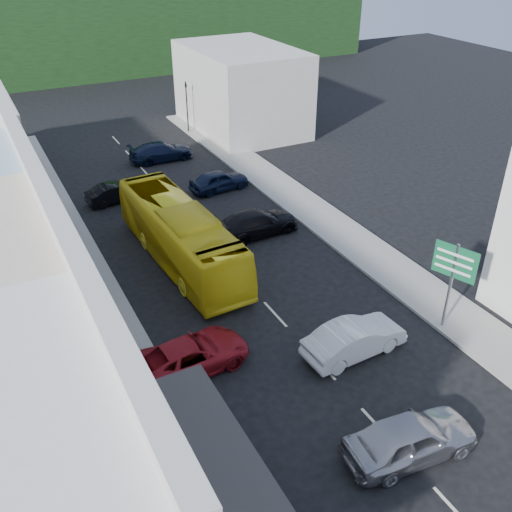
{
  "coord_description": "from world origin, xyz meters",
  "views": [
    {
      "loc": [
        -11.0,
        -15.15,
        16.4
      ],
      "look_at": [
        0.0,
        6.0,
        2.2
      ],
      "focal_mm": 40.0,
      "sensor_mm": 36.0,
      "label": 1
    }
  ],
  "objects_px": {
    "bus": "(180,236)",
    "car_silver": "(410,441)",
    "car_white": "(354,340)",
    "pedestrian_left": "(114,388)",
    "direction_sign": "(450,287)",
    "traffic_signal": "(187,108)",
    "car_red": "(190,355)"
  },
  "relations": [
    {
      "from": "pedestrian_left",
      "to": "traffic_signal",
      "type": "height_order",
      "value": "traffic_signal"
    },
    {
      "from": "car_white",
      "to": "direction_sign",
      "type": "height_order",
      "value": "direction_sign"
    },
    {
      "from": "bus",
      "to": "direction_sign",
      "type": "relative_size",
      "value": 2.62
    },
    {
      "from": "car_silver",
      "to": "car_white",
      "type": "xyz_separation_m",
      "value": [
        1.53,
        5.38,
        0.0
      ]
    },
    {
      "from": "car_red",
      "to": "traffic_signal",
      "type": "height_order",
      "value": "traffic_signal"
    },
    {
      "from": "bus",
      "to": "car_silver",
      "type": "height_order",
      "value": "bus"
    },
    {
      "from": "traffic_signal",
      "to": "pedestrian_left",
      "type": "bearing_deg",
      "value": 60.91
    },
    {
      "from": "traffic_signal",
      "to": "car_white",
      "type": "bearing_deg",
      "value": 78.96
    },
    {
      "from": "pedestrian_left",
      "to": "direction_sign",
      "type": "relative_size",
      "value": 0.38
    },
    {
      "from": "car_red",
      "to": "pedestrian_left",
      "type": "distance_m",
      "value": 3.48
    },
    {
      "from": "car_silver",
      "to": "direction_sign",
      "type": "relative_size",
      "value": 1.0
    },
    {
      "from": "direction_sign",
      "to": "traffic_signal",
      "type": "relative_size",
      "value": 0.99
    },
    {
      "from": "car_silver",
      "to": "pedestrian_left",
      "type": "bearing_deg",
      "value": 55.86
    },
    {
      "from": "car_white",
      "to": "pedestrian_left",
      "type": "bearing_deg",
      "value": 77.52
    },
    {
      "from": "bus",
      "to": "traffic_signal",
      "type": "xyz_separation_m",
      "value": [
        8.43,
        20.26,
        0.68
      ]
    },
    {
      "from": "car_white",
      "to": "traffic_signal",
      "type": "bearing_deg",
      "value": -11.74
    },
    {
      "from": "bus",
      "to": "car_white",
      "type": "bearing_deg",
      "value": -73.03
    },
    {
      "from": "car_white",
      "to": "pedestrian_left",
      "type": "xyz_separation_m",
      "value": [
        -10.04,
        1.62,
        0.3
      ]
    },
    {
      "from": "car_white",
      "to": "pedestrian_left",
      "type": "height_order",
      "value": "pedestrian_left"
    },
    {
      "from": "bus",
      "to": "car_white",
      "type": "relative_size",
      "value": 2.64
    },
    {
      "from": "car_silver",
      "to": "pedestrian_left",
      "type": "xyz_separation_m",
      "value": [
        -8.51,
        7.01,
        0.3
      ]
    },
    {
      "from": "bus",
      "to": "car_red",
      "type": "relative_size",
      "value": 2.52
    },
    {
      "from": "direction_sign",
      "to": "traffic_signal",
      "type": "xyz_separation_m",
      "value": [
        -0.15,
        31.4,
        0.02
      ]
    },
    {
      "from": "pedestrian_left",
      "to": "direction_sign",
      "type": "height_order",
      "value": "direction_sign"
    },
    {
      "from": "bus",
      "to": "direction_sign",
      "type": "distance_m",
      "value": 14.07
    },
    {
      "from": "bus",
      "to": "car_silver",
      "type": "distance_m",
      "value": 16.31
    },
    {
      "from": "car_white",
      "to": "traffic_signal",
      "type": "height_order",
      "value": "traffic_signal"
    },
    {
      "from": "car_red",
      "to": "direction_sign",
      "type": "relative_size",
      "value": 1.04
    },
    {
      "from": "car_white",
      "to": "car_red",
      "type": "distance_m",
      "value": 7.05
    },
    {
      "from": "car_silver",
      "to": "car_white",
      "type": "bearing_deg",
      "value": -10.55
    },
    {
      "from": "direction_sign",
      "to": "car_red",
      "type": "bearing_deg",
      "value": 145.46
    },
    {
      "from": "car_red",
      "to": "pedestrian_left",
      "type": "height_order",
      "value": "pedestrian_left"
    }
  ]
}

